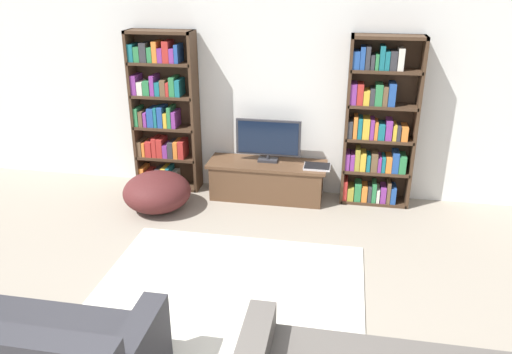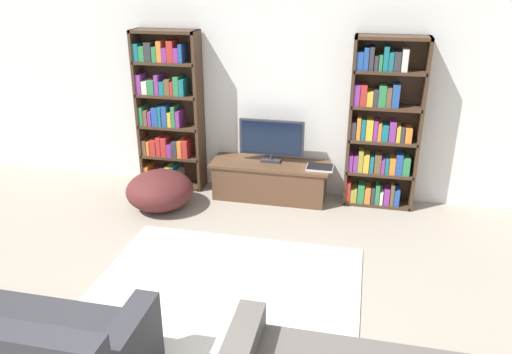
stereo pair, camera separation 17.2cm
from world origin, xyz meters
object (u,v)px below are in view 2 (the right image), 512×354
tv_stand (270,180)px  television (271,140)px  bookshelf_right (381,128)px  laptop (320,167)px  beanbag_ottoman (160,190)px  bookshelf_left (168,112)px  couch_left_sectional (2,352)px

tv_stand → television: (0.00, 0.07, 0.51)m
bookshelf_right → laptop: bearing=-164.7°
beanbag_ottoman → television: bearing=27.3°
laptop → beanbag_ottoman: (-1.84, -0.52, -0.25)m
tv_stand → television: bearing=90.0°
bookshelf_left → laptop: size_ratio=6.34×
bookshelf_left → beanbag_ottoman: 1.04m
bookshelf_right → bookshelf_left: bearing=180.0°
bookshelf_left → couch_left_sectional: 3.59m
tv_stand → couch_left_sectional: size_ratio=0.75×
bookshelf_right → couch_left_sectional: (-2.48, -3.51, -0.70)m
bookshelf_left → couch_left_sectional: bearing=-87.6°
tv_stand → television: television is taller
bookshelf_right → television: bearing=-177.1°
beanbag_ottoman → laptop: bearing=15.6°
television → beanbag_ottoman: 1.47m
bookshelf_right → television: bookshelf_right is taller
television → beanbag_ottoman: television is taller
television → bookshelf_left: bearing=177.2°
television → bookshelf_right: bearing=2.9°
bookshelf_right → television: 1.30m
bookshelf_right → beanbag_ottoman: 2.71m
bookshelf_left → laptop: bearing=-5.3°
laptop → couch_left_sectional: couch_left_sectional is taller
tv_stand → couch_left_sectional: bearing=-109.5°
bookshelf_left → couch_left_sectional: bookshelf_left is taller
television → beanbag_ottoman: size_ratio=1.00×
bookshelf_right → couch_left_sectional: size_ratio=1.04×
bookshelf_right → television: size_ratio=2.52×
tv_stand → laptop: laptop is taller
bookshelf_left → bookshelf_right: size_ratio=1.00×
bookshelf_left → television: bookshelf_left is taller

